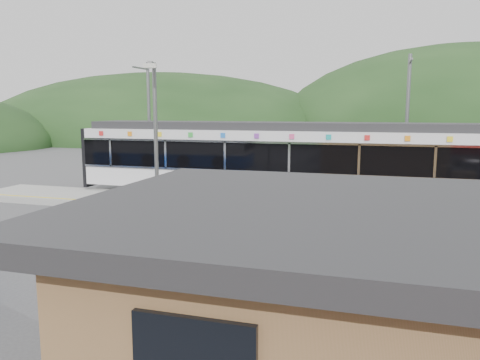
# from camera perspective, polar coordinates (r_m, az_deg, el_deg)

# --- Properties ---
(ground) EXTENTS (120.00, 120.00, 0.00)m
(ground) POSITION_cam_1_polar(r_m,az_deg,el_deg) (17.42, -3.31, -5.90)
(ground) COLOR #4C4C4F
(ground) RESTS_ON ground
(hills) EXTENTS (146.00, 149.00, 26.00)m
(hills) POSITION_cam_1_polar(r_m,az_deg,el_deg) (21.57, 17.43, -3.45)
(hills) COLOR #1E3D19
(hills) RESTS_ON ground
(platform) EXTENTS (26.00, 3.20, 0.30)m
(platform) POSITION_cam_1_polar(r_m,az_deg,el_deg) (20.43, -0.14, -3.28)
(platform) COLOR #9E9E99
(platform) RESTS_ON ground
(yellow_line) EXTENTS (26.00, 0.10, 0.01)m
(yellow_line) POSITION_cam_1_polar(r_m,az_deg,el_deg) (19.18, -1.27, -3.59)
(yellow_line) COLOR yellow
(yellow_line) RESTS_ON platform
(train) EXTENTS (20.44, 3.01, 3.74)m
(train) POSITION_cam_1_polar(r_m,az_deg,el_deg) (22.37, 5.51, 2.68)
(train) COLOR black
(train) RESTS_ON ground
(catenary_mast_west) EXTENTS (0.18, 1.80, 7.00)m
(catenary_mast_west) POSITION_cam_1_polar(r_m,az_deg,el_deg) (27.56, -11.04, 6.97)
(catenary_mast_west) COLOR slate
(catenary_mast_west) RESTS_ON ground
(catenary_mast_east) EXTENTS (0.18, 1.80, 7.00)m
(catenary_mast_east) POSITION_cam_1_polar(r_m,az_deg,el_deg) (24.43, 19.66, 6.45)
(catenary_mast_east) COLOR slate
(catenary_mast_east) RESTS_ON ground
(station_shelter) EXTENTS (9.20, 6.20, 3.00)m
(station_shelter) POSITION_cam_1_polar(r_m,az_deg,el_deg) (7.38, 17.46, -14.10)
(station_shelter) COLOR olive
(station_shelter) RESTS_ON ground
(lamp_post) EXTENTS (0.43, 1.06, 5.72)m
(lamp_post) POSITION_cam_1_polar(r_m,az_deg,el_deg) (14.32, -10.43, 4.74)
(lamp_post) COLOR slate
(lamp_post) RESTS_ON ground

